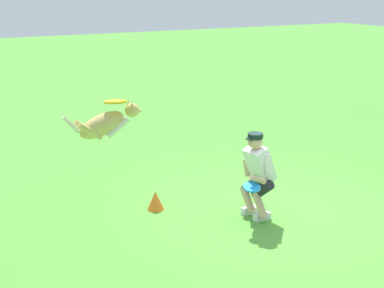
# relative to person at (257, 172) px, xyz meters

# --- Properties ---
(ground_plane) EXTENTS (60.00, 60.00, 0.00)m
(ground_plane) POSITION_rel_person_xyz_m (-0.24, 0.10, -0.70)
(ground_plane) COLOR #519A36
(person) EXTENTS (0.56, 0.65, 1.29)m
(person) POSITION_rel_person_xyz_m (0.00, 0.00, 0.00)
(person) COLOR silver
(person) RESTS_ON ground_plane
(dog) EXTENTS (0.98, 0.24, 0.45)m
(dog) POSITION_rel_person_xyz_m (2.32, 0.19, 1.06)
(dog) COLOR tan
(frisbee_flying) EXTENTS (0.27, 0.27, 0.05)m
(frisbee_flying) POSITION_rel_person_xyz_m (2.20, 0.19, 1.31)
(frisbee_flying) COLOR yellow
(frisbee_held) EXTENTS (0.35, 0.34, 0.10)m
(frisbee_held) POSITION_rel_person_xyz_m (0.28, 0.27, -0.09)
(frisbee_held) COLOR #1D89DF
(frisbee_held) RESTS_ON person
(training_cone) EXTENTS (0.26, 0.26, 0.29)m
(training_cone) POSITION_rel_person_xyz_m (1.20, -0.95, -0.55)
(training_cone) COLOR orange
(training_cone) RESTS_ON ground_plane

